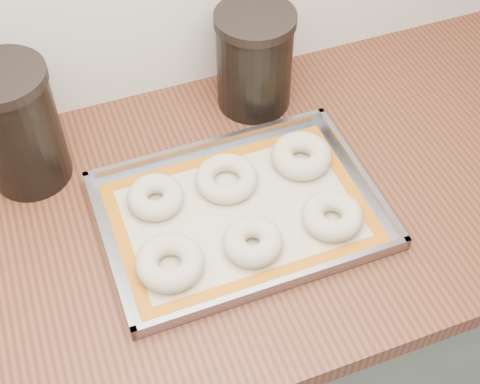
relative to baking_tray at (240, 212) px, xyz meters
name	(u,v)px	position (x,y,z in m)	size (l,w,h in m)	color
cabinet	(202,345)	(-0.08, 0.03, -0.48)	(3.00, 0.65, 0.86)	slate
countertop	(191,221)	(-0.08, 0.03, -0.03)	(3.06, 0.68, 0.04)	brown
baking_tray	(240,212)	(0.00, 0.00, 0.00)	(0.46, 0.33, 0.03)	gray
baking_mat	(240,213)	(0.00, 0.00, 0.00)	(0.42, 0.29, 0.00)	#C6B793
bagel_front_left	(170,263)	(-0.14, -0.07, 0.02)	(0.11, 0.11, 0.04)	#BCAF91
bagel_front_mid	(253,241)	(-0.01, -0.07, 0.02)	(0.10, 0.10, 0.04)	#BCAF91
bagel_front_right	(332,216)	(0.14, -0.07, 0.02)	(0.10, 0.10, 0.04)	#BCAF91
bagel_back_left	(155,197)	(-0.13, 0.07, 0.02)	(0.10, 0.10, 0.04)	#BCAF91
bagel_back_mid	(227,178)	(0.00, 0.07, 0.01)	(0.11, 0.11, 0.03)	#BCAF91
bagel_back_right	(301,156)	(0.14, 0.07, 0.02)	(0.11, 0.11, 0.04)	#BCAF91
canister_left	(18,127)	(-0.31, 0.22, 0.11)	(0.14, 0.14, 0.23)	black
canister_mid	(31,133)	(-0.29, 0.23, 0.07)	(0.11, 0.11, 0.16)	black
canister_right	(254,60)	(0.13, 0.26, 0.09)	(0.15, 0.15, 0.20)	black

